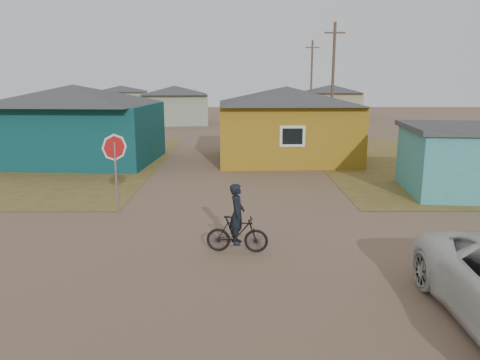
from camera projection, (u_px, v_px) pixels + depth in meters
name	position (u px, v px, depth m)	size (l,w,h in m)	color
ground	(241.00, 257.00, 11.55)	(120.00, 120.00, 0.00)	brown
house_teal	(75.00, 123.00, 24.25)	(8.93, 7.08, 4.00)	#0A363A
house_yellow	(286.00, 123.00, 24.81)	(7.72, 6.76, 3.90)	olive
house_pale_west	(175.00, 104.00, 44.33)	(7.04, 6.15, 3.60)	gray
house_beige_east	(331.00, 101.00, 50.28)	(6.95, 6.05, 3.60)	#99916C
house_pale_north	(122.00, 100.00, 56.03)	(6.28, 5.81, 3.40)	gray
utility_pole_near	(333.00, 81.00, 32.19)	(1.40, 0.20, 8.00)	brown
utility_pole_far	(311.00, 80.00, 47.82)	(1.40, 0.20, 8.00)	brown
stop_sign	(115.00, 156.00, 14.76)	(0.82, 0.33, 2.63)	gray
cyclist	(237.00, 227.00, 11.79)	(1.61, 0.60, 1.78)	black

